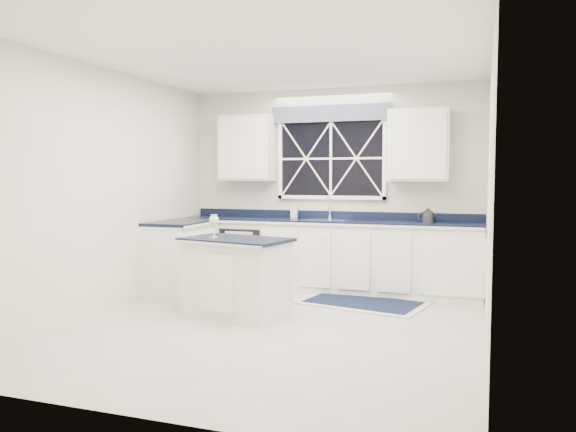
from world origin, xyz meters
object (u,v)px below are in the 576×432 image
at_px(island, 236,276).
at_px(soap_bottle, 294,210).
at_px(wine_glass, 214,222).
at_px(faucet, 329,207).
at_px(dishwasher, 249,256).
at_px(kettle, 428,215).

height_order(island, soap_bottle, soap_bottle).
bearing_deg(island, wine_glass, -165.19).
bearing_deg(island, faucet, 84.35).
height_order(faucet, soap_bottle, faucet).
bearing_deg(dishwasher, island, -71.49).
bearing_deg(faucet, soap_bottle, 178.18).
bearing_deg(wine_glass, dishwasher, 99.86).
bearing_deg(wine_glass, island, 3.00).
xyz_separation_m(dishwasher, kettle, (2.40, 0.11, 0.61)).
height_order(dishwasher, kettle, kettle).
height_order(faucet, wine_glass, faucet).
bearing_deg(island, dishwasher, 120.32).
height_order(dishwasher, wine_glass, wine_glass).
distance_m(island, kettle, 2.60).
xyz_separation_m(dishwasher, soap_bottle, (0.59, 0.21, 0.63)).
relative_size(dishwasher, soap_bottle, 4.01).
bearing_deg(soap_bottle, faucet, -1.82).
relative_size(kettle, soap_bottle, 1.15).
xyz_separation_m(island, wine_glass, (-0.26, -0.01, 0.59)).
distance_m(wine_glass, soap_bottle, 1.85).
bearing_deg(kettle, wine_glass, -165.21).
height_order(wine_glass, soap_bottle, soap_bottle).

